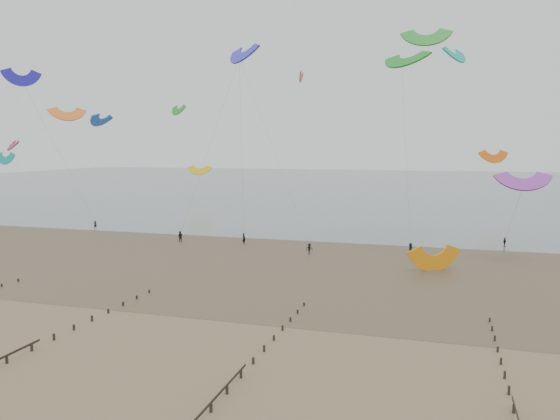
% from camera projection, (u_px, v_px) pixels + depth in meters
% --- Properties ---
extents(ground, '(500.00, 500.00, 0.00)m').
position_uv_depth(ground, '(224.00, 342.00, 46.09)').
color(ground, brown).
rests_on(ground, ground).
extents(sea_and_shore, '(500.00, 665.00, 0.03)m').
position_uv_depth(sea_and_shore, '(288.00, 259.00, 79.99)').
color(sea_and_shore, '#475654').
rests_on(sea_and_shore, ground).
extents(kitesurfer_lead, '(0.82, 0.72, 1.89)m').
position_uv_depth(kitesurfer_lead, '(244.00, 239.00, 92.34)').
color(kitesurfer_lead, black).
rests_on(kitesurfer_lead, ground).
extents(kitesurfers, '(106.48, 21.54, 1.87)m').
position_uv_depth(kitesurfers, '(403.00, 244.00, 88.11)').
color(kitesurfers, black).
rests_on(kitesurfers, ground).
extents(grounded_kite, '(8.30, 7.90, 3.61)m').
position_uv_depth(grounded_kite, '(434.00, 270.00, 72.75)').
color(grounded_kite, orange).
rests_on(grounded_kite, ground).
extents(kites_airborne, '(243.32, 108.94, 35.90)m').
position_uv_depth(kites_airborne, '(356.00, 117.00, 126.20)').
color(kites_airborne, purple).
rests_on(kites_airborne, ground).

